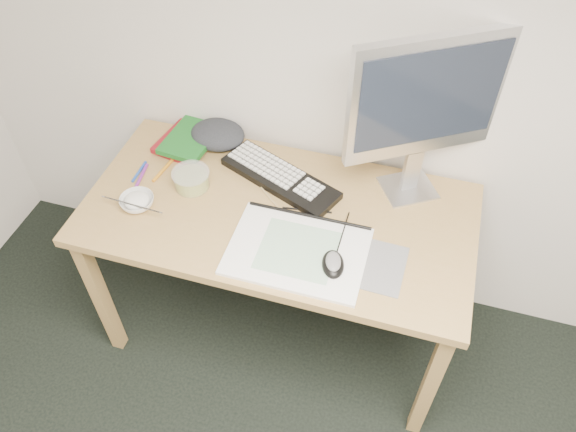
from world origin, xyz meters
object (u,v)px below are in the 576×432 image
at_px(sketchpad, 297,251).
at_px(desk, 278,226).
at_px(rice_bowl, 137,202).
at_px(keyboard, 280,178).
at_px(monitor, 427,102).

bearing_deg(sketchpad, desk, 126.04).
height_order(sketchpad, rice_bowl, rice_bowl).
height_order(desk, keyboard, keyboard).
relative_size(desk, sketchpad, 3.05).
bearing_deg(desk, monitor, 29.99).
height_order(sketchpad, monitor, monitor).
bearing_deg(rice_bowl, monitor, 21.67).
xyz_separation_m(desk, monitor, (0.43, 0.25, 0.47)).
distance_m(sketchpad, monitor, 0.64).
xyz_separation_m(sketchpad, monitor, (0.31, 0.41, 0.39)).
relative_size(desk, monitor, 2.23).
relative_size(sketchpad, rice_bowl, 3.73).
bearing_deg(monitor, keyboard, 159.29).
bearing_deg(keyboard, desk, -52.95).
distance_m(desk, sketchpad, 0.22).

